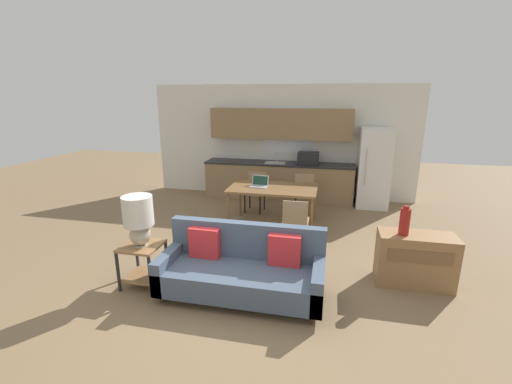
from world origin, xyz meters
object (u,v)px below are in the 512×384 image
Objects in this scene: credenza at (415,260)px; couch at (243,269)px; side_table at (143,258)px; table_lamp at (138,217)px; refrigerator at (374,168)px; dining_chair_near_right at (296,220)px; laptop at (259,184)px; dining_chair_far_left at (256,190)px; dining_table at (273,190)px; dining_chair_far_right at (304,192)px; vase at (405,221)px.

couch is at bearing -161.75° from credenza.
table_lamp is at bearing -59.38° from side_table.
refrigerator is 3.07× the size of side_table.
side_table is 0.69× the size of dining_chair_near_right.
credenza is at bearing -29.06° from laptop.
refrigerator reaches higher than laptop.
couch is 2.43× the size of dining_chair_far_left.
dining_chair_near_right and dining_chair_far_left have the same top height.
laptop is at bearing 67.86° from table_lamp.
dining_chair_far_left is at bearing 122.07° from dining_table.
refrigerator is at bearing 40.98° from dining_table.
dining_chair_far_right is (-0.01, 1.73, 0.00)m from dining_chair_near_right.
dining_chair_near_right is at bearing -119.43° from refrigerator.
table_lamp is 1.94× the size of laptop.
side_table is at bearing 41.09° from dining_chair_near_right.
side_table is at bearing -176.80° from couch.
refrigerator is 5.14× the size of laptop.
dining_table is 2.84m from table_lamp.
dining_table is 1.97× the size of dining_chair_far_left.
laptop is (0.25, -0.81, 0.35)m from dining_chair_far_left.
refrigerator reaches higher than dining_chair_far_left.
refrigerator is 1.74m from dining_chair_far_right.
vase is 1.77m from dining_chair_near_right.
credenza is 1.16× the size of dining_chair_far_left.
dining_chair_near_right is (0.50, 1.55, 0.14)m from couch.
refrigerator is 4.50× the size of vase.
dining_table is 2.80m from credenza.
refrigerator is 5.36m from table_lamp.
dining_chair_near_right is at bearing -58.54° from dining_table.
vase is (3.32, 0.75, 0.50)m from side_table.
couch is 3.29m from dining_chair_far_left.
vase reaches higher than side_table.
credenza is 2.47× the size of vase.
credenza is at bearing -86.38° from refrigerator.
dining_table is 1.04m from dining_chair_far_right.
table_lamp reaches higher than laptop.
dining_table is 0.81× the size of couch.
dining_chair_far_right is (-1.68, 2.56, 0.12)m from credenza.
dining_table is 4.18× the size of vase.
table_lamp is 3.64m from credenza.
credenza is 1.16× the size of dining_chair_near_right.
dining_chair_near_right is 2.43× the size of laptop.
table_lamp is at bearing -127.80° from refrigerator.
table_lamp is (0.01, -0.03, 0.58)m from side_table.
refrigerator is 2.64× the size of table_lamp.
dining_table is at bearing 62.62° from table_lamp.
couch is (-1.96, -4.13, -0.55)m from refrigerator.
refrigerator is 5.37m from side_table.
vase reaches higher than dining_chair_near_right.
dining_table is at bearing 142.44° from credenza.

